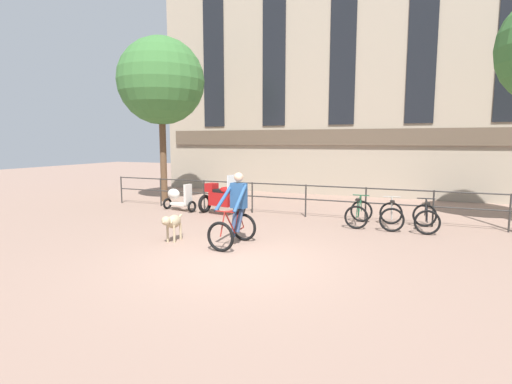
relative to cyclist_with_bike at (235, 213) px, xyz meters
name	(u,v)px	position (x,y,z in m)	size (l,w,h in m)	color
ground_plane	(235,261)	(0.57, -1.20, -0.76)	(60.00, 60.00, 0.00)	#8E7060
canal_railing	(306,195)	(0.57, 4.00, -0.05)	(15.05, 0.05, 1.05)	#2D2B28
building_facade	(344,63)	(0.57, 9.79, 5.04)	(18.00, 0.72, 11.67)	gray
cyclist_with_bike	(235,213)	(0.00, 0.00, 0.00)	(0.74, 1.20, 1.70)	black
dog	(172,222)	(-1.53, -0.34, -0.29)	(0.32, 0.92, 0.68)	tan
parked_motorcycle	(221,198)	(-2.11, 3.28, -0.20)	(1.68, 0.91, 1.35)	black
parked_bicycle_near_lamp	(359,213)	(2.35, 3.34, -0.41)	(0.67, 1.12, 0.86)	black
parked_bicycle_mid_left	(391,215)	(3.24, 3.34, -0.41)	(0.76, 1.17, 0.86)	black
parked_bicycle_mid_right	(426,218)	(4.14, 3.34, -0.41)	(0.73, 1.15, 0.86)	black
parked_scooter	(178,198)	(-3.88, 3.41, -0.30)	(1.33, 0.64, 0.96)	black
tree_canalside_left	(161,81)	(-5.67, 5.07, 3.99)	(3.39, 3.39, 6.47)	brown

